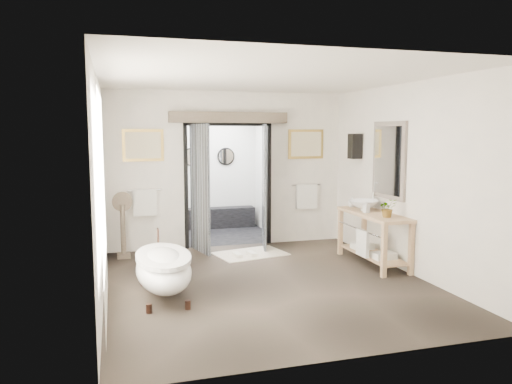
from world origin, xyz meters
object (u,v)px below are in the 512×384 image
at_px(clawfoot_tub, 163,269).
at_px(rug, 251,254).
at_px(basin, 364,205).
at_px(vanity, 372,234).

bearing_deg(clawfoot_tub, rug, 48.02).
bearing_deg(basin, vanity, -102.28).
height_order(vanity, rug, vanity).
bearing_deg(vanity, clawfoot_tub, -168.52).
distance_m(vanity, rug, 2.16).
height_order(vanity, basin, basin).
distance_m(clawfoot_tub, vanity, 3.51).
xyz_separation_m(rug, basin, (1.71, -0.91, 0.93)).
xyz_separation_m(vanity, rug, (-1.73, 1.20, -0.50)).
height_order(clawfoot_tub, basin, basin).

